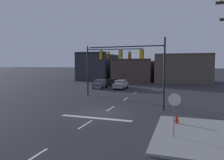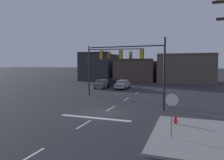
{
  "view_description": "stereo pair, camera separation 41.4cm",
  "coord_description": "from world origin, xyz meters",
  "px_view_note": "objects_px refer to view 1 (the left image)",
  "views": [
    {
      "loc": [
        6.88,
        -18.22,
        4.65
      ],
      "look_at": [
        0.12,
        2.04,
        2.95
      ],
      "focal_mm": 33.68,
      "sensor_mm": 36.0,
      "label": 1
    },
    {
      "loc": [
        7.27,
        -18.09,
        4.65
      ],
      "look_at": [
        0.12,
        2.04,
        2.95
      ],
      "focal_mm": 33.68,
      "sensor_mm": 36.0,
      "label": 2
    }
  ],
  "objects_px": {
    "car_lot_nearside": "(112,83)",
    "fire_hydrant": "(177,121)",
    "stop_sign": "(174,105)",
    "car_lot_farside": "(100,84)",
    "signal_mast_near_side": "(138,61)",
    "car_lot_middle": "(121,84)",
    "signal_mast_far_side": "(103,62)"
  },
  "relations": [
    {
      "from": "car_lot_nearside",
      "to": "car_lot_middle",
      "type": "relative_size",
      "value": 1.02
    },
    {
      "from": "signal_mast_far_side",
      "to": "car_lot_farside",
      "type": "xyz_separation_m",
      "value": [
        -3.79,
        8.48,
        -4.04
      ]
    },
    {
      "from": "car_lot_farside",
      "to": "signal_mast_near_side",
      "type": "bearing_deg",
      "value": -56.02
    },
    {
      "from": "signal_mast_near_side",
      "to": "fire_hydrant",
      "type": "height_order",
      "value": "signal_mast_near_side"
    },
    {
      "from": "stop_sign",
      "to": "fire_hydrant",
      "type": "distance_m",
      "value": 3.57
    },
    {
      "from": "car_lot_farside",
      "to": "fire_hydrant",
      "type": "height_order",
      "value": "car_lot_farside"
    },
    {
      "from": "stop_sign",
      "to": "car_lot_farside",
      "type": "xyz_separation_m",
      "value": [
        -14.08,
        23.24,
        -1.29
      ]
    },
    {
      "from": "car_lot_nearside",
      "to": "car_lot_farside",
      "type": "distance_m",
      "value": 3.17
    },
    {
      "from": "car_lot_nearside",
      "to": "fire_hydrant",
      "type": "height_order",
      "value": "car_lot_nearside"
    },
    {
      "from": "stop_sign",
      "to": "car_lot_middle",
      "type": "bearing_deg",
      "value": 113.39
    },
    {
      "from": "signal_mast_near_side",
      "to": "fire_hydrant",
      "type": "bearing_deg",
      "value": -51.66
    },
    {
      "from": "signal_mast_far_side",
      "to": "car_lot_nearside",
      "type": "relative_size",
      "value": 1.75
    },
    {
      "from": "car_lot_nearside",
      "to": "car_lot_farside",
      "type": "xyz_separation_m",
      "value": [
        -1.41,
        -2.84,
        0.0
      ]
    },
    {
      "from": "signal_mast_near_side",
      "to": "car_lot_middle",
      "type": "bearing_deg",
      "value": 112.22
    },
    {
      "from": "stop_sign",
      "to": "car_lot_middle",
      "type": "xyz_separation_m",
      "value": [
        -10.12,
        23.39,
        -1.29
      ]
    },
    {
      "from": "signal_mast_far_side",
      "to": "car_lot_farside",
      "type": "height_order",
      "value": "signal_mast_far_side"
    },
    {
      "from": "signal_mast_near_side",
      "to": "car_lot_farside",
      "type": "height_order",
      "value": "signal_mast_near_side"
    },
    {
      "from": "stop_sign",
      "to": "signal_mast_near_side",
      "type": "bearing_deg",
      "value": 115.55
    },
    {
      "from": "car_lot_nearside",
      "to": "fire_hydrant",
      "type": "xyz_separation_m",
      "value": [
        12.77,
        -23.0,
        -0.53
      ]
    },
    {
      "from": "car_lot_middle",
      "to": "car_lot_farside",
      "type": "bearing_deg",
      "value": -177.71
    },
    {
      "from": "stop_sign",
      "to": "car_lot_nearside",
      "type": "relative_size",
      "value": 0.62
    },
    {
      "from": "signal_mast_far_side",
      "to": "car_lot_middle",
      "type": "relative_size",
      "value": 1.78
    },
    {
      "from": "car_lot_farside",
      "to": "signal_mast_far_side",
      "type": "bearing_deg",
      "value": -65.92
    },
    {
      "from": "signal_mast_near_side",
      "to": "fire_hydrant",
      "type": "xyz_separation_m",
      "value": [
        3.96,
        -5.0,
        -4.56
      ]
    },
    {
      "from": "signal_mast_near_side",
      "to": "signal_mast_far_side",
      "type": "xyz_separation_m",
      "value": [
        -6.43,
        6.68,
        0.0
      ]
    },
    {
      "from": "fire_hydrant",
      "to": "stop_sign",
      "type": "bearing_deg",
      "value": -91.76
    },
    {
      "from": "signal_mast_far_side",
      "to": "stop_sign",
      "type": "height_order",
      "value": "signal_mast_far_side"
    },
    {
      "from": "signal_mast_near_side",
      "to": "car_lot_nearside",
      "type": "relative_size",
      "value": 1.81
    },
    {
      "from": "car_lot_nearside",
      "to": "car_lot_middle",
      "type": "bearing_deg",
      "value": -46.45
    },
    {
      "from": "signal_mast_near_side",
      "to": "stop_sign",
      "type": "distance_m",
      "value": 9.37
    },
    {
      "from": "fire_hydrant",
      "to": "car_lot_nearside",
      "type": "bearing_deg",
      "value": 119.03
    },
    {
      "from": "signal_mast_far_side",
      "to": "car_lot_farside",
      "type": "bearing_deg",
      "value": 114.08
    }
  ]
}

